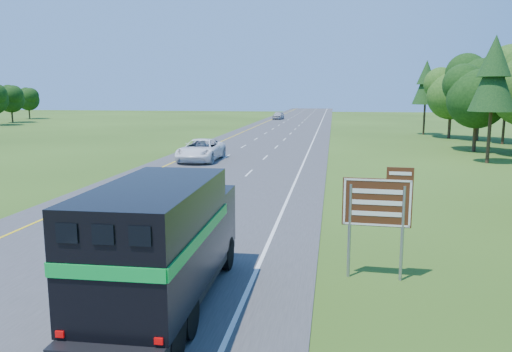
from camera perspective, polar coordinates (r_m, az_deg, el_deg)
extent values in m
cube|color=#38383A|center=(57.78, 0.88, 3.67)|extent=(15.00, 260.00, 0.04)
cube|color=yellow|center=(58.78, -4.45, 3.77)|extent=(0.15, 260.00, 0.01)
cube|color=white|center=(57.28, 6.35, 3.58)|extent=(0.15, 260.00, 0.01)
cylinder|color=black|center=(17.57, -10.32, -8.34)|extent=(0.37, 1.12, 1.11)
cylinder|color=black|center=(17.05, -3.44, -8.76)|extent=(0.37, 1.12, 1.11)
cylinder|color=black|center=(13.36, -17.01, -14.51)|extent=(0.37, 1.12, 1.11)
cylinder|color=black|center=(12.66, -7.91, -15.56)|extent=(0.37, 1.12, 1.11)
cylinder|color=black|center=(12.38, -19.45, -16.66)|extent=(0.37, 1.12, 1.11)
cylinder|color=black|center=(11.62, -9.62, -18.03)|extent=(0.37, 1.12, 1.11)
cube|color=black|center=(14.32, -10.31, -12.03)|extent=(2.56, 8.13, 0.28)
cube|color=black|center=(16.85, -7.11, -4.71)|extent=(2.51, 1.86, 1.92)
cube|color=black|center=(17.61, -6.36, -2.38)|extent=(2.23, 0.10, 0.61)
cube|color=black|center=(13.19, -11.47, -6.93)|extent=(2.62, 5.91, 2.78)
cube|color=#089F32|center=(10.56, -16.87, -10.59)|extent=(2.53, 0.08, 0.30)
cube|color=#089F32|center=(13.63, -16.63, -6.00)|extent=(0.14, 5.87, 0.30)
cube|color=#089F32|center=(12.80, -6.02, -6.66)|extent=(0.14, 5.87, 0.30)
cube|color=black|center=(10.65, -20.81, -6.13)|extent=(0.46, 0.05, 0.40)
cube|color=black|center=(10.31, -17.09, -6.43)|extent=(0.46, 0.05, 0.40)
cube|color=black|center=(10.02, -13.12, -6.72)|extent=(0.46, 0.05, 0.40)
cube|color=#B20505|center=(11.55, -21.53, -16.48)|extent=(0.18, 0.04, 0.14)
cube|color=#B20505|center=(10.73, -11.07, -18.04)|extent=(0.18, 0.04, 0.14)
imported|color=white|center=(43.72, -6.31, 2.97)|extent=(3.22, 6.80, 1.88)
imported|color=#ADACB3|center=(110.72, 2.56, 6.94)|extent=(2.42, 5.21, 1.73)
cylinder|color=gray|center=(16.42, 10.63, -6.19)|extent=(0.10, 0.10, 3.08)
cylinder|color=gray|center=(16.48, 16.39, -6.36)|extent=(0.10, 0.10, 3.08)
cube|color=#47200F|center=(16.20, 13.65, -2.96)|extent=(2.16, 0.18, 1.54)
cube|color=#47200F|center=(16.06, 16.16, 0.30)|extent=(0.82, 0.11, 0.37)
cube|color=white|center=(16.16, 13.65, -2.98)|extent=(2.05, 0.12, 1.48)
cube|color=red|center=(27.18, 12.79, -2.05)|extent=(0.09, 0.04, 1.19)
cube|color=white|center=(27.12, 12.81, -1.38)|extent=(0.10, 0.05, 0.13)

